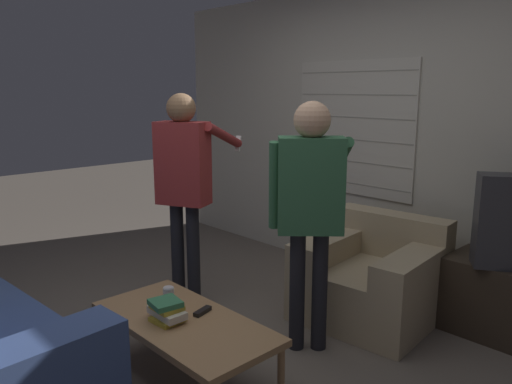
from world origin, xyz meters
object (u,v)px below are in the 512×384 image
at_px(person_right_standing, 310,197).
at_px(coffee_table, 184,325).
at_px(book_stack, 167,310).
at_px(soda_can, 169,297).
at_px(person_left_standing, 184,175).
at_px(armchair_beige, 372,278).
at_px(spare_remote, 203,311).

bearing_deg(person_right_standing, coffee_table, -151.21).
height_order(book_stack, soda_can, soda_can).
distance_m(coffee_table, person_left_standing, 1.26).
bearing_deg(coffee_table, soda_can, 169.84).
bearing_deg(coffee_table, armchair_beige, 80.27).
relative_size(armchair_beige, person_left_standing, 0.60).
xyz_separation_m(person_right_standing, soda_can, (-0.44, -0.77, -0.57)).
bearing_deg(person_left_standing, book_stack, -67.23).
bearing_deg(book_stack, soda_can, 142.59).
height_order(person_right_standing, book_stack, person_right_standing).
xyz_separation_m(coffee_table, person_left_standing, (-0.85, 0.63, 0.69)).
bearing_deg(soda_can, coffee_table, -10.16).
height_order(armchair_beige, person_right_standing, person_right_standing).
distance_m(person_right_standing, soda_can, 1.06).
xyz_separation_m(book_stack, spare_remote, (0.06, 0.20, -0.05)).
height_order(soda_can, spare_remote, soda_can).
bearing_deg(book_stack, person_left_standing, 138.23).
xyz_separation_m(soda_can, spare_remote, (0.21, 0.09, -0.05)).
height_order(coffee_table, soda_can, soda_can).
distance_m(armchair_beige, spare_remote, 1.41).
bearing_deg(armchair_beige, coffee_table, 74.66).
bearing_deg(armchair_beige, person_right_standing, 82.34).
xyz_separation_m(armchair_beige, soda_can, (-0.46, -1.47, 0.15)).
relative_size(armchair_beige, person_right_standing, 0.61).
bearing_deg(person_left_standing, coffee_table, -62.06).
height_order(person_left_standing, book_stack, person_left_standing).
distance_m(armchair_beige, book_stack, 1.62).
relative_size(soda_can, spare_remote, 0.93).
bearing_deg(person_right_standing, book_stack, -153.45).
bearing_deg(book_stack, coffee_table, 51.46).
distance_m(book_stack, soda_can, 0.18).
relative_size(book_stack, spare_remote, 1.78).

